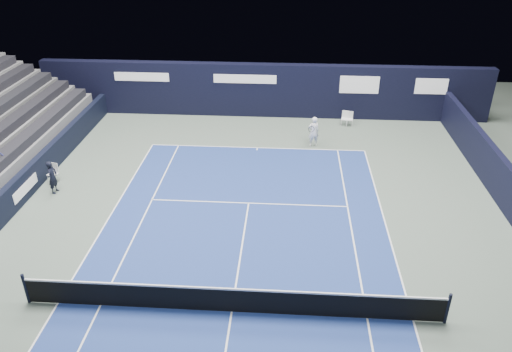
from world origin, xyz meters
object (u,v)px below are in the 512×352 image
at_px(tennis_net, 231,299).
at_px(folding_chair_back_b, 350,118).
at_px(line_judge_chair, 54,172).
at_px(tennis_player, 314,131).
at_px(folding_chair_back_a, 345,116).

bearing_deg(tennis_net, folding_chair_back_b, 71.82).
relative_size(line_judge_chair, tennis_player, 0.57).
bearing_deg(tennis_net, line_judge_chair, 139.16).
bearing_deg(line_judge_chair, folding_chair_back_a, 48.18).
height_order(folding_chair_back_a, line_judge_chair, line_judge_chair).
bearing_deg(tennis_player, folding_chair_back_a, 57.63).
height_order(folding_chair_back_a, folding_chair_back_b, folding_chair_back_a).
xyz_separation_m(folding_chair_back_a, tennis_net, (-4.76, -15.34, -0.05)).
bearing_deg(folding_chair_back_b, tennis_player, -120.74).
height_order(folding_chair_back_a, tennis_player, tennis_player).
distance_m(folding_chair_back_a, tennis_net, 16.06).
distance_m(folding_chair_back_b, line_judge_chair, 15.83).
xyz_separation_m(folding_chair_back_b, line_judge_chair, (-13.88, -7.61, 0.06)).
distance_m(folding_chair_back_b, tennis_net, 16.08).
relative_size(tennis_net, tennis_player, 8.09).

